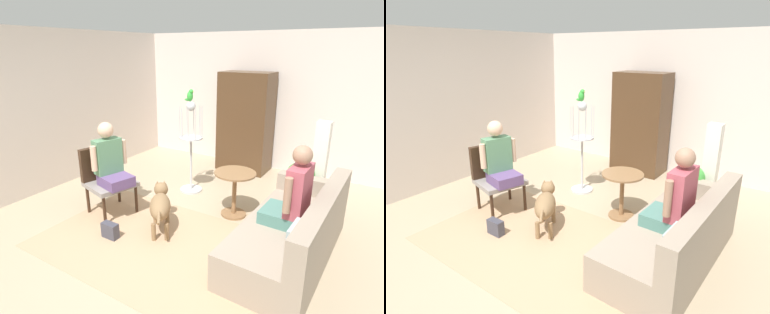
# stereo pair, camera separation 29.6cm
# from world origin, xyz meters

# --- Properties ---
(ground_plane) EXTENTS (7.49, 7.49, 0.00)m
(ground_plane) POSITION_xyz_m (0.00, 0.00, 0.00)
(ground_plane) COLOR tan
(back_wall) EXTENTS (6.02, 0.12, 2.55)m
(back_wall) POSITION_xyz_m (0.00, 3.18, 1.28)
(back_wall) COLOR silver
(back_wall) RESTS_ON ground
(left_wall) EXTENTS (0.12, 6.84, 2.55)m
(left_wall) POSITION_xyz_m (-2.77, 0.30, 1.28)
(left_wall) COLOR silver
(left_wall) RESTS_ON ground
(area_rug) EXTENTS (3.02, 1.89, 0.01)m
(area_rug) POSITION_xyz_m (-0.09, -0.17, 0.00)
(area_rug) COLOR tan
(area_rug) RESTS_ON ground
(couch) EXTENTS (0.93, 2.02, 0.82)m
(couch) POSITION_xyz_m (1.26, 0.45, 0.29)
(couch) COLOR gray
(couch) RESTS_ON ground
(armchair) EXTENTS (0.70, 0.72, 0.94)m
(armchair) POSITION_xyz_m (-1.33, 0.15, 0.55)
(armchair) COLOR #382316
(armchair) RESTS_ON ground
(person_on_couch) EXTENTS (0.47, 0.58, 0.90)m
(person_on_couch) POSITION_xyz_m (1.22, 0.42, 0.77)
(person_on_couch) COLOR slate
(person_on_armchair) EXTENTS (0.55, 0.52, 0.85)m
(person_on_armchair) POSITION_xyz_m (-1.17, 0.11, 0.80)
(person_on_armchair) COLOR #62487C
(round_end_table) EXTENTS (0.57, 0.57, 0.64)m
(round_end_table) POSITION_xyz_m (0.29, 0.97, 0.42)
(round_end_table) COLOR olive
(round_end_table) RESTS_ON ground
(dog) EXTENTS (0.57, 0.76, 0.56)m
(dog) POSITION_xyz_m (-0.34, 0.11, 0.36)
(dog) COLOR olive
(dog) RESTS_ON ground
(bird_cage_stand) EXTENTS (0.37, 0.37, 1.48)m
(bird_cage_stand) POSITION_xyz_m (-0.67, 1.37, 0.72)
(bird_cage_stand) COLOR silver
(bird_cage_stand) RESTS_ON ground
(parrot) EXTENTS (0.17, 0.10, 0.18)m
(parrot) POSITION_xyz_m (-0.68, 1.37, 1.56)
(parrot) COLOR green
(parrot) RESTS_ON bird_cage_stand
(potted_plant) EXTENTS (0.37, 0.37, 0.78)m
(potted_plant) POSITION_xyz_m (1.04, 1.47, 0.43)
(potted_plant) COLOR beige
(potted_plant) RESTS_ON ground
(column_lamp) EXTENTS (0.20, 0.20, 1.33)m
(column_lamp) POSITION_xyz_m (1.24, 1.63, 0.66)
(column_lamp) COLOR #4C4742
(column_lamp) RESTS_ON ground
(armoire_cabinet) EXTENTS (0.94, 0.56, 1.85)m
(armoire_cabinet) POSITION_xyz_m (-0.35, 2.77, 0.92)
(armoire_cabinet) COLOR #4C331E
(armoire_cabinet) RESTS_ON ground
(handbag) EXTENTS (0.22, 0.10, 0.20)m
(handbag) POSITION_xyz_m (-0.75, -0.38, 0.10)
(handbag) COLOR #3F3F4C
(handbag) RESTS_ON ground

